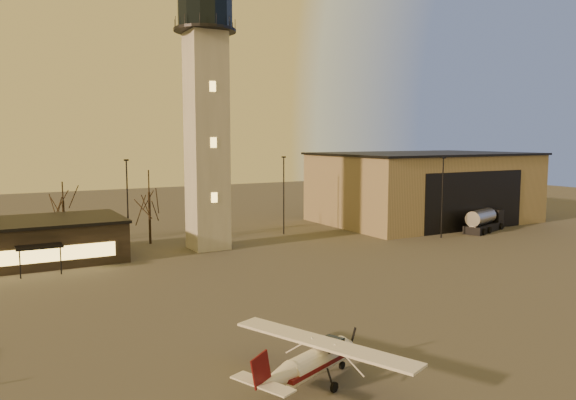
{
  "coord_description": "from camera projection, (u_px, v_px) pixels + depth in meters",
  "views": [
    {
      "loc": [
        -22.83,
        -29.23,
        12.53
      ],
      "look_at": [
        0.86,
        13.0,
        7.14
      ],
      "focal_mm": 35.0,
      "sensor_mm": 36.0,
      "label": 1
    }
  ],
  "objects": [
    {
      "name": "ground",
      "position": [
        371.0,
        324.0,
        37.82
      ],
      "size": [
        220.0,
        220.0,
        0.0
      ],
      "primitive_type": "plane",
      "color": "#403E3B",
      "rests_on": "ground"
    },
    {
      "name": "control_tower",
      "position": [
        206.0,
        103.0,
        62.02
      ],
      "size": [
        6.8,
        6.8,
        32.6
      ],
      "color": "#9D9995",
      "rests_on": "ground"
    },
    {
      "name": "hangar",
      "position": [
        424.0,
        187.0,
        84.21
      ],
      "size": [
        30.6,
        20.6,
        10.3
      ],
      "color": "#937E60",
      "rests_on": "ground"
    },
    {
      "name": "light_poles",
      "position": [
        209.0,
        200.0,
        64.34
      ],
      "size": [
        58.5,
        12.25,
        10.14
      ],
      "color": "black",
      "rests_on": "ground"
    },
    {
      "name": "tree_row",
      "position": [
        66.0,
        195.0,
        64.44
      ],
      "size": [
        37.2,
        9.2,
        8.8
      ],
      "color": "black",
      "rests_on": "ground"
    },
    {
      "name": "cessna_front",
      "position": [
        319.0,
        363.0,
        28.73
      ],
      "size": [
        8.77,
        10.63,
        3.01
      ],
      "rotation": [
        0.0,
        0.0,
        0.38
      ],
      "color": "silver",
      "rests_on": "ground"
    },
    {
      "name": "fuel_truck",
      "position": [
        484.0,
        222.0,
        75.28
      ],
      "size": [
        8.57,
        4.94,
        3.06
      ],
      "rotation": [
        0.0,
        0.0,
        0.34
      ],
      "color": "black",
      "rests_on": "ground"
    }
  ]
}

